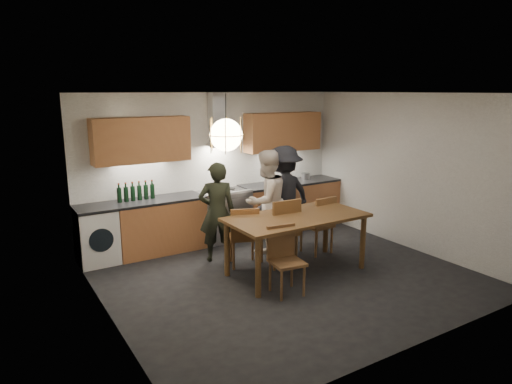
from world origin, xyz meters
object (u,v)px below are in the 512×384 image
wine_bottles (136,191)px  chair_back_left (244,233)px  dining_table (297,222)px  person_mid (266,201)px  stock_pot (305,176)px  person_left (217,212)px  mixing_bowl (275,183)px  chair_front (284,255)px  person_right (284,195)px

wine_bottles → chair_back_left: bearing=-50.6°
chair_back_left → wine_bottles: 1.92m
dining_table → person_mid: bearing=82.5°
dining_table → wine_bottles: 2.66m
stock_pot → wine_bottles: (-3.40, 0.04, 0.09)m
person_mid → person_left: bearing=-15.0°
person_left → mixing_bowl: person_left is taller
person_left → person_mid: 0.89m
mixing_bowl → stock_pot: (0.82, 0.13, 0.02)m
dining_table → person_left: (-0.76, 1.04, 0.02)m
person_left → mixing_bowl: 1.80m
dining_table → chair_front: (-0.54, -0.45, -0.25)m
person_mid → dining_table: bearing=70.3°
person_right → wine_bottles: size_ratio=2.80×
dining_table → person_mid: size_ratio=1.21×
person_right → chair_back_left: bearing=23.4°
dining_table → stock_pot: (1.67, 1.96, 0.20)m
person_mid → chair_front: bearing=52.9°
person_left → person_mid: person_mid is taller
person_left → person_mid: (0.89, -0.03, 0.06)m
chair_front → mixing_bowl: 2.71m
chair_front → person_left: 1.54m
person_right → stock_pot: (1.07, 0.77, 0.10)m
chair_front → wine_bottles: size_ratio=1.47×
person_right → chair_front: bearing=50.4°
chair_front → person_right: bearing=62.4°
person_right → stock_pot: size_ratio=9.96×
chair_back_left → mixing_bowl: bearing=-116.1°
dining_table → person_left: person_left is taller
wine_bottles → chair_front: bearing=-64.0°
person_left → mixing_bowl: bearing=-133.6°
chair_back_left → mixing_bowl: size_ratio=2.91×
chair_back_left → person_mid: person_mid is taller
mixing_bowl → stock_pot: 0.83m
dining_table → stock_pot: 2.58m
wine_bottles → mixing_bowl: bearing=-3.7°
wine_bottles → person_left: bearing=-44.7°
chair_back_left → person_right: 1.35m
chair_back_left → person_right: (1.16, 0.62, 0.32)m
stock_pot → wine_bottles: 3.40m
dining_table → mixing_bowl: (0.85, 1.83, 0.18)m
person_mid → mixing_bowl: bearing=-144.0°
person_right → mixing_bowl: person_right is taller
chair_back_left → wine_bottles: (-1.17, 1.43, 0.51)m
person_mid → wine_bottles: 2.11m
person_left → mixing_bowl: size_ratio=4.87×
chair_front → chair_back_left: bearing=98.2°
dining_table → mixing_bowl: mixing_bowl is taller
person_left → wine_bottles: size_ratio=2.57×
mixing_bowl → chair_back_left: bearing=-138.0°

